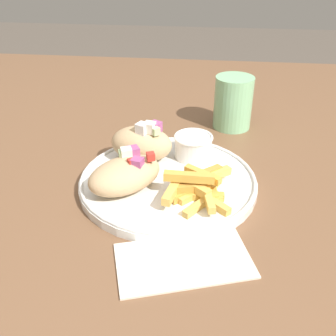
{
  "coord_description": "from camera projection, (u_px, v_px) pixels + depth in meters",
  "views": [
    {
      "loc": [
        0.05,
        -0.56,
        1.1
      ],
      "look_at": [
        -0.01,
        -0.03,
        0.78
      ],
      "focal_mm": 42.0,
      "sensor_mm": 36.0,
      "label": 1
    }
  ],
  "objects": [
    {
      "name": "sauce_ramekin",
      "position": [
        193.0,
        145.0,
        0.68
      ],
      "size": [
        0.07,
        0.07,
        0.04
      ],
      "color": "white",
      "rests_on": "plate"
    },
    {
      "name": "table",
      "position": [
        178.0,
        207.0,
        0.7
      ],
      "size": [
        1.42,
        1.42,
        0.75
      ],
      "color": "brown",
      "rests_on": "ground_plane"
    },
    {
      "name": "water_glass",
      "position": [
        233.0,
        105.0,
        0.81
      ],
      "size": [
        0.08,
        0.08,
        0.11
      ],
      "color": "#8CCC93",
      "rests_on": "table"
    },
    {
      "name": "fries_pile",
      "position": [
        198.0,
        187.0,
        0.59
      ],
      "size": [
        0.1,
        0.12,
        0.04
      ],
      "color": "#E5B251",
      "rests_on": "plate"
    },
    {
      "name": "plate",
      "position": [
        168.0,
        181.0,
        0.63
      ],
      "size": [
        0.28,
        0.28,
        0.02
      ],
      "color": "white",
      "rests_on": "table"
    },
    {
      "name": "napkin",
      "position": [
        184.0,
        261.0,
        0.49
      ],
      "size": [
        0.19,
        0.14,
        0.0
      ],
      "rotation": [
        0.0,
        0.0,
        0.31
      ],
      "color": "silver",
      "rests_on": "table"
    },
    {
      "name": "pita_sandwich_far",
      "position": [
        142.0,
        143.0,
        0.67
      ],
      "size": [
        0.12,
        0.09,
        0.07
      ],
      "rotation": [
        0.0,
        0.0,
        -0.15
      ],
      "color": "tan",
      "rests_on": "plate"
    },
    {
      "name": "pita_sandwich_near",
      "position": [
        125.0,
        174.0,
        0.59
      ],
      "size": [
        0.14,
        0.14,
        0.06
      ],
      "rotation": [
        0.0,
        0.0,
        0.79
      ],
      "color": "tan",
      "rests_on": "plate"
    }
  ]
}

